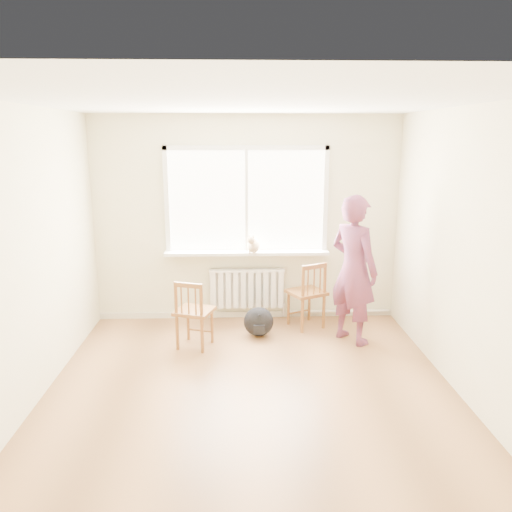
{
  "coord_description": "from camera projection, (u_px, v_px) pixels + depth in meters",
  "views": [
    {
      "loc": [
        -0.11,
        -4.24,
        2.42
      ],
      "look_at": [
        0.09,
        1.2,
        1.11
      ],
      "focal_mm": 35.0,
      "sensor_mm": 36.0,
      "label": 1
    }
  ],
  "objects": [
    {
      "name": "floor",
      "position": [
        252.0,
        400.0,
        4.69
      ],
      "size": [
        4.5,
        4.5,
        0.0
      ],
      "primitive_type": "plane",
      "color": "#A46F43",
      "rests_on": "ground"
    },
    {
      "name": "ceiling",
      "position": [
        251.0,
        101.0,
        4.06
      ],
      "size": [
        4.5,
        4.5,
        0.0
      ],
      "primitive_type": "plane",
      "rotation": [
        3.14,
        0.0,
        0.0
      ],
      "color": "white",
      "rests_on": "back_wall"
    },
    {
      "name": "back_wall",
      "position": [
        247.0,
        220.0,
        6.56
      ],
      "size": [
        4.0,
        0.01,
        2.7
      ],
      "primitive_type": "cube",
      "color": "beige",
      "rests_on": "ground"
    },
    {
      "name": "window",
      "position": [
        247.0,
        196.0,
        6.46
      ],
      "size": [
        2.12,
        0.05,
        1.42
      ],
      "color": "white",
      "rests_on": "back_wall"
    },
    {
      "name": "windowsill",
      "position": [
        247.0,
        253.0,
        6.55
      ],
      "size": [
        2.15,
        0.22,
        0.04
      ],
      "primitive_type": "cube",
      "color": "white",
      "rests_on": "back_wall"
    },
    {
      "name": "radiator",
      "position": [
        247.0,
        288.0,
        6.69
      ],
      "size": [
        1.0,
        0.12,
        0.55
      ],
      "color": "white",
      "rests_on": "back_wall"
    },
    {
      "name": "heating_pipe",
      "position": [
        338.0,
        311.0,
        6.85
      ],
      "size": [
        1.4,
        0.04,
        0.04
      ],
      "primitive_type": "cylinder",
      "rotation": [
        0.0,
        1.57,
        0.0
      ],
      "color": "silver",
      "rests_on": "back_wall"
    },
    {
      "name": "baseboard",
      "position": [
        247.0,
        314.0,
        6.85
      ],
      "size": [
        4.0,
        0.03,
        0.08
      ],
      "primitive_type": "cube",
      "color": "beige",
      "rests_on": "ground"
    },
    {
      "name": "chair_left",
      "position": [
        193.0,
        314.0,
        5.78
      ],
      "size": [
        0.51,
        0.5,
        0.82
      ],
      "rotation": [
        0.0,
        0.0,
        2.82
      ],
      "color": "#915D2A",
      "rests_on": "floor"
    },
    {
      "name": "chair_right",
      "position": [
        308.0,
        295.0,
        6.39
      ],
      "size": [
        0.57,
        0.56,
        0.88
      ],
      "rotation": [
        0.0,
        0.0,
        3.6
      ],
      "color": "#915D2A",
      "rests_on": "floor"
    },
    {
      "name": "person",
      "position": [
        354.0,
        270.0,
        5.88
      ],
      "size": [
        0.73,
        0.77,
        1.78
      ],
      "primitive_type": "imported",
      "rotation": [
        0.0,
        0.0,
        2.23
      ],
      "color": "#CF457F",
      "rests_on": "floor"
    },
    {
      "name": "cat",
      "position": [
        253.0,
        245.0,
        6.44
      ],
      "size": [
        0.23,
        0.38,
        0.26
      ],
      "rotation": [
        0.0,
        0.0,
        -0.28
      ],
      "color": "beige",
      "rests_on": "windowsill"
    },
    {
      "name": "backpack",
      "position": [
        259.0,
        322.0,
        6.18
      ],
      "size": [
        0.44,
        0.38,
        0.37
      ],
      "primitive_type": "ellipsoid",
      "rotation": [
        0.0,
        0.0,
        0.31
      ],
      "color": "black",
      "rests_on": "floor"
    }
  ]
}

